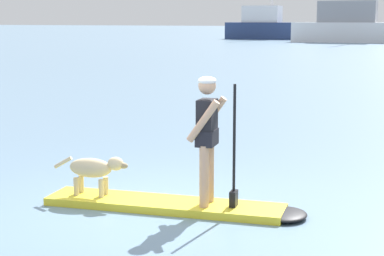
# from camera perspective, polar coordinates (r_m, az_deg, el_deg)

# --- Properties ---
(ground_plane) EXTENTS (400.00, 400.00, 0.00)m
(ground_plane) POSITION_cam_1_polar(r_m,az_deg,el_deg) (8.57, -2.44, -6.98)
(ground_plane) COLOR slate
(paddleboard) EXTENTS (3.45, 0.94, 0.10)m
(paddleboard) POSITION_cam_1_polar(r_m,az_deg,el_deg) (8.49, -0.98, -6.78)
(paddleboard) COLOR yellow
(paddleboard) RESTS_ON ground_plane
(person_paddler) EXTENTS (0.63, 0.51, 1.63)m
(person_paddler) POSITION_cam_1_polar(r_m,az_deg,el_deg) (8.17, 1.42, -0.32)
(person_paddler) COLOR tan
(person_paddler) RESTS_ON paddleboard
(dog) EXTENTS (1.07, 0.27, 0.54)m
(dog) POSITION_cam_1_polar(r_m,az_deg,el_deg) (8.81, -8.52, -3.55)
(dog) COLOR #CCB78C
(dog) RESTS_ON paddleboard
(moored_boat_far_starboard) EXTENTS (9.74, 3.27, 12.71)m
(moored_boat_far_starboard) POSITION_cam_1_polar(r_m,az_deg,el_deg) (78.65, 6.49, 8.78)
(moored_boat_far_starboard) COLOR navy
(moored_boat_far_starboard) RESTS_ON ground_plane
(moored_boat_port) EXTENTS (12.95, 2.80, 12.91)m
(moored_boat_port) POSITION_cam_1_polar(r_m,az_deg,el_deg) (69.00, 13.90, 8.56)
(moored_boat_port) COLOR white
(moored_boat_port) RESTS_ON ground_plane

